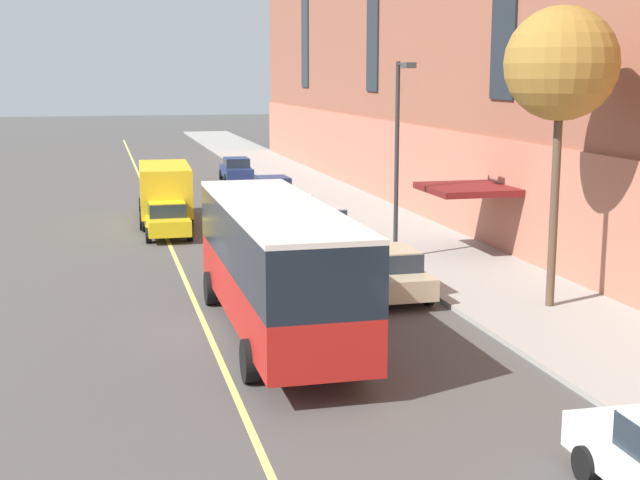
# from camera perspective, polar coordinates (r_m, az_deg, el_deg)

# --- Properties ---
(ground_plane) EXTENTS (260.00, 260.00, 0.00)m
(ground_plane) POSITION_cam_1_polar(r_m,az_deg,el_deg) (24.48, -5.32, -5.66)
(ground_plane) COLOR #4C4947
(sidewalk) EXTENTS (5.13, 160.00, 0.15)m
(sidewalk) POSITION_cam_1_polar(r_m,az_deg,el_deg) (29.82, 11.07, -2.71)
(sidewalk) COLOR #9E9B93
(sidewalk) RESTS_ON ground
(city_bus) EXTENTS (2.83, 11.02, 3.54)m
(city_bus) POSITION_cam_1_polar(r_m,az_deg,el_deg) (23.15, -2.86, -1.32)
(city_bus) COLOR red
(city_bus) RESTS_ON ground
(parked_car_navy_1) EXTENTS (1.98, 4.32, 1.56)m
(parked_car_navy_1) POSITION_cam_1_polar(r_m,az_deg,el_deg) (57.71, -5.38, 4.51)
(parked_car_navy_1) COLOR navy
(parked_car_navy_1) RESTS_ON ground
(parked_car_navy_2) EXTENTS (2.04, 4.34, 1.56)m
(parked_car_navy_2) POSITION_cam_1_polar(r_m,az_deg,el_deg) (46.86, -3.07, 3.15)
(parked_car_navy_2) COLOR navy
(parked_car_navy_2) RESTS_ON ground
(parked_car_silver_3) EXTENTS (2.07, 4.40, 1.56)m
(parked_car_silver_3) POSITION_cam_1_polar(r_m,az_deg,el_deg) (36.22, 0.02, 0.97)
(parked_car_silver_3) COLOR #B7B7BC
(parked_car_silver_3) RESTS_ON ground
(parked_car_champagne_4) EXTENTS (1.93, 4.52, 1.56)m
(parked_car_champagne_4) POSITION_cam_1_polar(r_m,az_deg,el_deg) (27.74, 4.34, -2.04)
(parked_car_champagne_4) COLOR #BCAD89
(parked_car_champagne_4) RESTS_ON ground
(box_truck) EXTENTS (2.57, 7.47, 2.79)m
(box_truck) POSITION_cam_1_polar(r_m,az_deg,el_deg) (41.66, -9.93, 3.24)
(box_truck) COLOR gold
(box_truck) RESTS_ON ground
(taxi_cab) EXTENTS (1.91, 4.43, 1.56)m
(taxi_cab) POSITION_cam_1_polar(r_m,az_deg,el_deg) (38.43, -9.80, 1.37)
(taxi_cab) COLOR yellow
(taxi_cab) RESTS_ON ground
(street_tree_mid_block) EXTENTS (3.20, 3.20, 8.56)m
(street_tree_mid_block) POSITION_cam_1_polar(r_m,az_deg,el_deg) (26.18, 15.18, 10.75)
(street_tree_mid_block) COLOR brown
(street_tree_mid_block) RESTS_ON sidewalk
(street_lamp) EXTENTS (0.36, 1.48, 7.12)m
(street_lamp) POSITION_cam_1_polar(r_m,az_deg,el_deg) (32.16, 5.08, 6.37)
(street_lamp) COLOR #2D2D30
(street_lamp) RESTS_ON sidewalk
(fire_hydrant) EXTENTS (0.42, 0.24, 0.72)m
(fire_hydrant) POSITION_cam_1_polar(r_m,az_deg,el_deg) (45.25, -0.60, 2.53)
(fire_hydrant) COLOR red
(fire_hydrant) RESTS_ON sidewalk
(lane_centerline) EXTENTS (0.16, 140.00, 0.01)m
(lane_centerline) POSITION_cam_1_polar(r_m,az_deg,el_deg) (27.25, -7.99, -4.03)
(lane_centerline) COLOR #E0D66B
(lane_centerline) RESTS_ON ground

